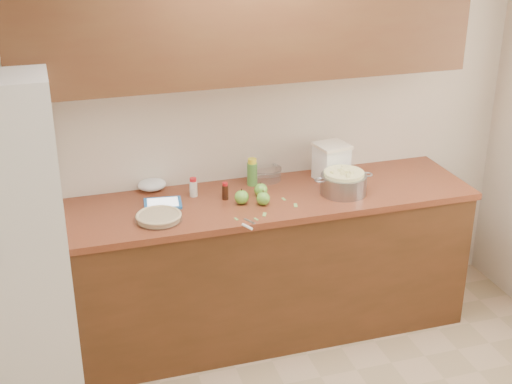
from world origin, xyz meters
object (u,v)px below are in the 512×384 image
object	(u,v)px
flour_canister	(331,162)
tablet	(163,203)
pie	(159,217)
colander	(343,183)

from	to	relation	value
flour_canister	tablet	size ratio (longest dim) A/B	1.00
flour_canister	tablet	world-z (taller)	flour_canister
pie	tablet	world-z (taller)	pie
pie	colander	world-z (taller)	colander
flour_canister	tablet	distance (m)	1.08
flour_canister	pie	bearing A→B (deg)	-166.50
pie	colander	bearing A→B (deg)	2.58
colander	flour_canister	world-z (taller)	flour_canister
pie	tablet	size ratio (longest dim) A/B	1.11
tablet	pie	bearing A→B (deg)	-98.65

